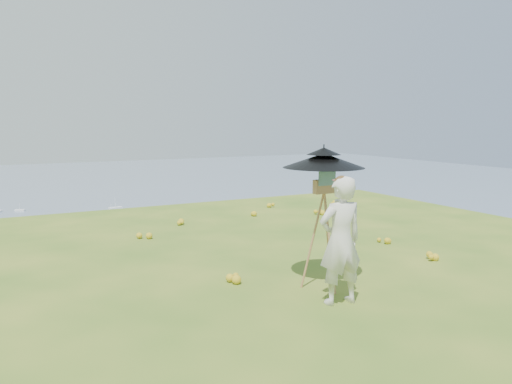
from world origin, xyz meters
TOP-DOWN VIEW (x-y plane):
  - ground at (0.00, 0.00)m, footprint 14.00×14.00m
  - shoreline_tier at (0.00, 75.00)m, footprint 170.00×28.00m
  - bay_water at (0.00, 240.00)m, footprint 700.00×700.00m
  - slope_trees at (0.00, 35.00)m, footprint 110.00×50.00m
  - harbor_town at (0.00, 75.00)m, footprint 110.00×22.00m
  - wildflowers at (0.00, 0.25)m, footprint 10.00×10.50m
  - painter at (-0.05, -1.27)m, footprint 0.62×0.44m
  - field_easel at (0.11, -0.68)m, footprint 0.63×0.63m
  - sun_umbrella at (0.11, -0.65)m, footprint 1.14×1.14m
  - painter_cap at (-0.05, -1.27)m, footprint 0.19×0.23m

SIDE VIEW (x-z plane):
  - shoreline_tier at x=0.00m, z-range -40.00..-32.00m
  - bay_water at x=0.00m, z-range -34.00..-34.00m
  - harbor_town at x=0.00m, z-range -32.00..-27.00m
  - slope_trees at x=0.00m, z-range -18.00..-12.00m
  - ground at x=0.00m, z-range 0.00..0.00m
  - wildflowers at x=0.00m, z-range 0.00..0.12m
  - painter at x=-0.05m, z-range 0.00..1.62m
  - field_easel at x=0.11m, z-range 0.00..1.64m
  - painter_cap at x=-0.05m, z-range 1.53..1.63m
  - sun_umbrella at x=0.11m, z-range 1.35..1.98m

